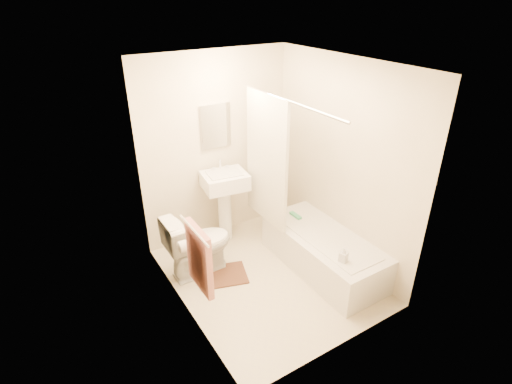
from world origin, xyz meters
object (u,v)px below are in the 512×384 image
sink (225,204)px  bath_mat (223,275)px  soap_bottle (344,255)px  toilet (198,244)px  bathtub (323,252)px

sink → bath_mat: (-0.41, -0.67, -0.52)m
bath_mat → soap_bottle: (0.94, -0.96, 0.52)m
toilet → soap_bottle: toilet is taller
toilet → soap_bottle: bearing=-137.0°
bathtub → soap_bottle: (-0.16, -0.48, 0.31)m
bathtub → soap_bottle: size_ratio=9.11×
bathtub → bath_mat: 1.22m
toilet → sink: bearing=-53.2°
sink → bath_mat: sink is taller
toilet → sink: size_ratio=0.74×
bathtub → bath_mat: (-1.10, 0.48, -0.21)m
toilet → bathtub: size_ratio=0.49×
bathtub → soap_bottle: 0.59m
bath_mat → soap_bottle: size_ratio=3.19×
sink → soap_bottle: size_ratio=6.07×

